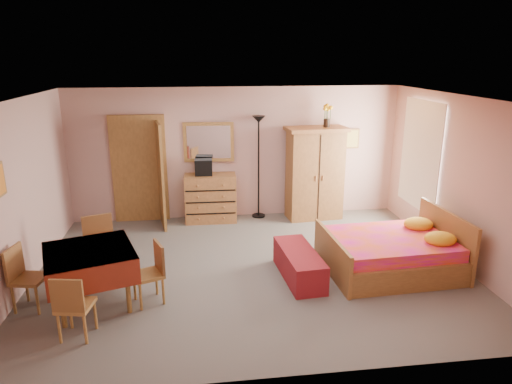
{
  "coord_description": "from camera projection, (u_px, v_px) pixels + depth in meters",
  "views": [
    {
      "loc": [
        -0.78,
        -6.37,
        3.17
      ],
      "look_at": [
        0.1,
        0.3,
        1.15
      ],
      "focal_mm": 32.0,
      "sensor_mm": 36.0,
      "label": 1
    }
  ],
  "objects": [
    {
      "name": "floor",
      "position": [
        252.0,
        269.0,
        7.06
      ],
      "size": [
        6.5,
        6.5,
        0.0
      ],
      "primitive_type": "plane",
      "color": "slate",
      "rests_on": "ground"
    },
    {
      "name": "ceiling",
      "position": [
        252.0,
        98.0,
        6.31
      ],
      "size": [
        6.5,
        6.5,
        0.0
      ],
      "primitive_type": "plane",
      "rotation": [
        3.14,
        0.0,
        0.0
      ],
      "color": "brown",
      "rests_on": "wall_back"
    },
    {
      "name": "wall_back",
      "position": [
        237.0,
        153.0,
        9.06
      ],
      "size": [
        6.5,
        0.1,
        2.6
      ],
      "primitive_type": "cube",
      "color": "tan",
      "rests_on": "floor"
    },
    {
      "name": "wall_front",
      "position": [
        284.0,
        262.0,
        4.31
      ],
      "size": [
        6.5,
        0.1,
        2.6
      ],
      "primitive_type": "cube",
      "color": "tan",
      "rests_on": "floor"
    },
    {
      "name": "wall_left",
      "position": [
        18.0,
        197.0,
        6.28
      ],
      "size": [
        0.1,
        5.0,
        2.6
      ],
      "primitive_type": "cube",
      "color": "tan",
      "rests_on": "floor"
    },
    {
      "name": "wall_right",
      "position": [
        459.0,
        181.0,
        7.09
      ],
      "size": [
        0.1,
        5.0,
        2.6
      ],
      "primitive_type": "cube",
      "color": "tan",
      "rests_on": "floor"
    },
    {
      "name": "doorway",
      "position": [
        140.0,
        170.0,
        8.87
      ],
      "size": [
        1.06,
        0.12,
        2.15
      ],
      "primitive_type": "cube",
      "color": "#9E6B35",
      "rests_on": "floor"
    },
    {
      "name": "window",
      "position": [
        421.0,
        155.0,
        8.18
      ],
      "size": [
        0.08,
        1.4,
        1.95
      ],
      "primitive_type": "cube",
      "color": "white",
      "rests_on": "wall_right"
    },
    {
      "name": "picture_back",
      "position": [
        352.0,
        139.0,
        9.25
      ],
      "size": [
        0.3,
        0.04,
        0.4
      ],
      "primitive_type": "cube",
      "color": "#D8BF59",
      "rests_on": "wall_back"
    },
    {
      "name": "chest_of_drawers",
      "position": [
        211.0,
        198.0,
        8.99
      ],
      "size": [
        1.01,
        0.52,
        0.94
      ],
      "primitive_type": "cube",
      "rotation": [
        0.0,
        0.0,
        -0.03
      ],
      "color": "#A46737",
      "rests_on": "floor"
    },
    {
      "name": "wall_mirror",
      "position": [
        209.0,
        142.0,
        8.88
      ],
      "size": [
        0.98,
        0.12,
        0.77
      ],
      "primitive_type": "cube",
      "rotation": [
        0.0,
        0.0,
        -0.07
      ],
      "color": "white",
      "rests_on": "wall_back"
    },
    {
      "name": "stereo",
      "position": [
        204.0,
        167.0,
        8.81
      ],
      "size": [
        0.34,
        0.25,
        0.31
      ],
      "primitive_type": "cube",
      "rotation": [
        0.0,
        0.0,
        -0.02
      ],
      "color": "black",
      "rests_on": "chest_of_drawers"
    },
    {
      "name": "floor_lamp",
      "position": [
        259.0,
        168.0,
        9.06
      ],
      "size": [
        0.29,
        0.29,
        2.05
      ],
      "primitive_type": "cube",
      "rotation": [
        0.0,
        0.0,
        0.1
      ],
      "color": "black",
      "rests_on": "floor"
    },
    {
      "name": "wardrobe",
      "position": [
        315.0,
        173.0,
        9.05
      ],
      "size": [
        1.22,
        0.7,
        1.84
      ],
      "primitive_type": "cube",
      "rotation": [
        0.0,
        0.0,
        0.09
      ],
      "color": "#905C30",
      "rests_on": "floor"
    },
    {
      "name": "sunflower_vase",
      "position": [
        327.0,
        116.0,
        8.75
      ],
      "size": [
        0.18,
        0.18,
        0.44
      ],
      "primitive_type": "cube",
      "rotation": [
        0.0,
        0.0,
        0.03
      ],
      "color": "yellow",
      "rests_on": "wardrobe"
    },
    {
      "name": "bed",
      "position": [
        390.0,
        243.0,
        6.9
      ],
      "size": [
        2.0,
        1.61,
        0.89
      ],
      "primitive_type": "cube",
      "rotation": [
        0.0,
        0.0,
        0.05
      ],
      "color": "#DF1591",
      "rests_on": "floor"
    },
    {
      "name": "bench",
      "position": [
        299.0,
        264.0,
        6.74
      ],
      "size": [
        0.57,
        1.3,
        0.42
      ],
      "primitive_type": "cube",
      "rotation": [
        0.0,
        0.0,
        0.08
      ],
      "color": "maroon",
      "rests_on": "floor"
    },
    {
      "name": "dining_table",
      "position": [
        92.0,
        278.0,
        5.93
      ],
      "size": [
        1.35,
        1.35,
        0.79
      ],
      "primitive_type": "cube",
      "rotation": [
        0.0,
        0.0,
        0.32
      ],
      "color": "maroon",
      "rests_on": "floor"
    },
    {
      "name": "chair_south",
      "position": [
        76.0,
        305.0,
        5.26
      ],
      "size": [
        0.43,
        0.43,
        0.82
      ],
      "primitive_type": "cube",
      "rotation": [
        0.0,
        0.0,
        -0.17
      ],
      "color": "#AF793B",
      "rests_on": "floor"
    },
    {
      "name": "chair_north",
      "position": [
        102.0,
        249.0,
        6.61
      ],
      "size": [
        0.55,
        0.55,
        0.94
      ],
      "primitive_type": "cube",
      "rotation": [
        0.0,
        0.0,
        3.49
      ],
      "color": "#915C31",
      "rests_on": "floor"
    },
    {
      "name": "chair_west",
      "position": [
        29.0,
        278.0,
        5.86
      ],
      "size": [
        0.45,
        0.45,
        0.85
      ],
      "primitive_type": "cube",
      "rotation": [
        0.0,
        0.0,
        -1.76
      ],
      "color": "olive",
      "rests_on": "floor"
    },
    {
      "name": "chair_east",
      "position": [
        148.0,
        274.0,
        6.0
      ],
      "size": [
        0.48,
        0.48,
        0.82
      ],
      "primitive_type": "cube",
      "rotation": [
        0.0,
        0.0,
        1.94
      ],
      "color": "#A37337",
      "rests_on": "floor"
    }
  ]
}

